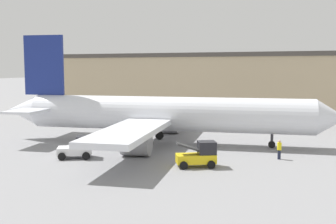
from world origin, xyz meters
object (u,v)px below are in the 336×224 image
(ground_crew_worker, at_px, (279,149))
(belt_loader_truck, at_px, (199,155))
(airplane, at_px, (159,114))
(baggage_tug, at_px, (78,148))

(ground_crew_worker, distance_m, belt_loader_truck, 7.81)
(airplane, bearing_deg, ground_crew_worker, -22.95)
(airplane, height_order, belt_loader_truck, airplane)
(baggage_tug, distance_m, belt_loader_truck, 11.13)
(airplane, distance_m, baggage_tug, 10.30)
(baggage_tug, bearing_deg, ground_crew_worker, -9.89)
(belt_loader_truck, bearing_deg, airplane, 101.86)
(baggage_tug, height_order, belt_loader_truck, belt_loader_truck)
(baggage_tug, relative_size, belt_loader_truck, 0.97)
(airplane, height_order, ground_crew_worker, airplane)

